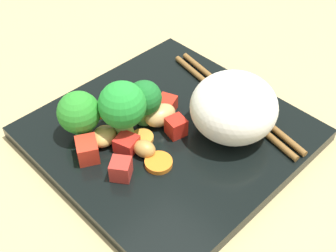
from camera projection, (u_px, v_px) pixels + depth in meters
The scene contains 20 objects.
ground_plane at pixel (169, 144), 52.22cm from camera, with size 110.00×110.00×2.00cm, color tan.
square_plate at pixel (169, 134), 50.95cm from camera, with size 28.25×28.25×1.68cm, color black.
rice_mound at pixel (234, 107), 47.65cm from camera, with size 9.91×10.10×7.34cm, color white.
broccoli_floret_0 at pixel (79, 113), 47.45cm from camera, with size 4.90×4.90×6.06cm.
broccoli_floret_1 at pixel (144, 99), 49.12cm from camera, with size 4.12×4.12×5.70cm.
broccoli_floret_2 at pixel (122, 106), 46.78cm from camera, with size 5.41×5.41×7.32cm.
carrot_slice_0 at pixel (142, 138), 48.96cm from camera, with size 2.67×2.67×0.48cm, color orange.
carrot_slice_1 at pixel (100, 110), 52.43cm from camera, with size 2.86×2.86×0.45cm, color orange.
carrot_slice_2 at pixel (128, 103), 53.35cm from camera, with size 2.60×2.60×0.57cm, color orange.
carrot_slice_3 at pixel (159, 163), 46.12cm from camera, with size 3.07×3.07×0.60cm, color orange.
pepper_chunk_0 at pixel (127, 144), 47.39cm from camera, with size 2.27×2.33×1.75cm, color red.
pepper_chunk_1 at pixel (179, 125), 49.25cm from camera, with size 2.01×2.05×2.24cm, color red.
pepper_chunk_2 at pixel (121, 169), 44.42cm from camera, with size 2.09×2.09×2.21cm, color red.
pepper_chunk_3 at pixel (166, 105), 52.11cm from camera, with size 2.38×2.11×1.84cm, color red.
pepper_chunk_4 at pixel (87, 150), 46.27cm from camera, with size 2.71×2.26×2.38cm, color red.
chicken_piece_0 at pixel (144, 149), 46.73cm from camera, with size 2.60×2.02×1.89cm, color #BA8742.
chicken_piece_1 at pixel (161, 115), 50.36cm from camera, with size 3.99×2.83×2.46cm, color tan.
chicken_piece_2 at pixel (104, 136), 48.19cm from camera, with size 3.25×2.80×1.83cm, color tan.
chicken_piece_3 at pixel (125, 111), 51.30cm from camera, with size 2.46×2.00×1.90cm, color tan.
chopstick_pair at pixel (233, 100), 53.59cm from camera, with size 23.03×6.58×0.75cm.
Camera 1 is at (-25.40, 25.69, 36.77)cm, focal length 45.32 mm.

